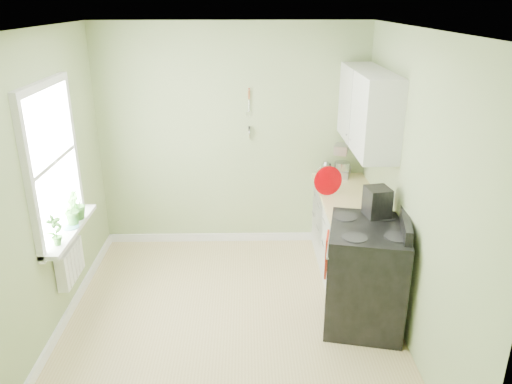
{
  "coord_description": "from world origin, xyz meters",
  "views": [
    {
      "loc": [
        0.16,
        -4.0,
        2.92
      ],
      "look_at": [
        0.26,
        0.55,
        1.15
      ],
      "focal_mm": 35.0,
      "sensor_mm": 36.0,
      "label": 1
    }
  ],
  "objects_px": {
    "kettle": "(325,168)",
    "coffee_maker": "(376,207)",
    "stand_mixer": "(341,160)",
    "stove": "(366,274)"
  },
  "relations": [
    {
      "from": "stand_mixer",
      "to": "kettle",
      "type": "height_order",
      "value": "stand_mixer"
    },
    {
      "from": "stand_mixer",
      "to": "coffee_maker",
      "type": "distance_m",
      "value": 1.44
    },
    {
      "from": "coffee_maker",
      "to": "kettle",
      "type": "bearing_deg",
      "value": 100.56
    },
    {
      "from": "stove",
      "to": "coffee_maker",
      "type": "relative_size",
      "value": 3.06
    },
    {
      "from": "stove",
      "to": "stand_mixer",
      "type": "height_order",
      "value": "stand_mixer"
    },
    {
      "from": "kettle",
      "to": "coffee_maker",
      "type": "height_order",
      "value": "coffee_maker"
    },
    {
      "from": "stand_mixer",
      "to": "coffee_maker",
      "type": "height_order",
      "value": "stand_mixer"
    },
    {
      "from": "stand_mixer",
      "to": "kettle",
      "type": "relative_size",
      "value": 2.48
    },
    {
      "from": "kettle",
      "to": "coffee_maker",
      "type": "xyz_separation_m",
      "value": [
        0.26,
        -1.42,
        0.09
      ]
    },
    {
      "from": "kettle",
      "to": "coffee_maker",
      "type": "distance_m",
      "value": 1.45
    }
  ]
}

